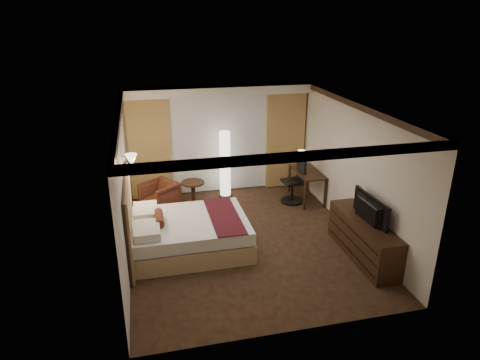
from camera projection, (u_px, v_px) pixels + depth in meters
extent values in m
cube|color=black|center=(245.00, 240.00, 8.65)|extent=(4.50, 5.50, 0.01)
cube|color=white|center=(245.00, 108.00, 7.67)|extent=(4.50, 5.50, 0.01)
cube|color=beige|center=(219.00, 139.00, 10.66)|extent=(4.50, 0.02, 2.70)
cube|color=beige|center=(123.00, 188.00, 7.68)|extent=(0.02, 5.50, 2.70)
cube|color=beige|center=(353.00, 169.00, 8.64)|extent=(0.02, 5.50, 2.70)
cube|color=white|center=(219.00, 90.00, 9.97)|extent=(4.50, 0.50, 0.20)
cube|color=silver|center=(219.00, 144.00, 10.62)|extent=(2.48, 0.04, 2.45)
cube|color=#AB7C4E|center=(150.00, 149.00, 10.20)|extent=(1.00, 0.14, 2.45)
cube|color=#AB7C4E|center=(285.00, 140.00, 10.93)|extent=(1.00, 0.14, 2.45)
imported|color=#482315|center=(160.00, 195.00, 9.87)|extent=(0.96, 0.97, 0.74)
imported|color=black|center=(366.00, 205.00, 7.67)|extent=(0.67, 1.12, 0.14)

